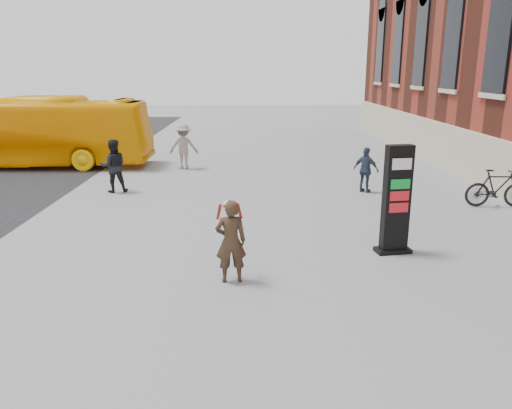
{
  "coord_description": "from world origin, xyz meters",
  "views": [
    {
      "loc": [
        1.21,
        -9.42,
        4.03
      ],
      "look_at": [
        1.29,
        0.67,
        1.29
      ],
      "focal_mm": 35.0,
      "sensor_mm": 36.0,
      "label": 1
    }
  ],
  "objects_px": {
    "pedestrian_c": "(366,170)",
    "bike_7": "(497,188)",
    "pedestrian_b": "(184,146)",
    "pedestrian_a": "(113,166)",
    "info_pylon": "(396,200)",
    "bus": "(24,132)",
    "woman": "(231,240)"
  },
  "relations": [
    {
      "from": "pedestrian_c",
      "to": "bike_7",
      "type": "distance_m",
      "value": 4.04
    },
    {
      "from": "pedestrian_b",
      "to": "bike_7",
      "type": "distance_m",
      "value": 11.95
    },
    {
      "from": "bike_7",
      "to": "pedestrian_b",
      "type": "bearing_deg",
      "value": 60.54
    },
    {
      "from": "pedestrian_a",
      "to": "pedestrian_c",
      "type": "distance_m",
      "value": 8.5
    },
    {
      "from": "pedestrian_a",
      "to": "pedestrian_c",
      "type": "bearing_deg",
      "value": 163.32
    },
    {
      "from": "pedestrian_c",
      "to": "bike_7",
      "type": "bearing_deg",
      "value": -171.27
    },
    {
      "from": "pedestrian_a",
      "to": "pedestrian_c",
      "type": "height_order",
      "value": "pedestrian_a"
    },
    {
      "from": "info_pylon",
      "to": "bike_7",
      "type": "bearing_deg",
      "value": 33.28
    },
    {
      "from": "pedestrian_b",
      "to": "pedestrian_c",
      "type": "relative_size",
      "value": 1.22
    },
    {
      "from": "pedestrian_a",
      "to": "pedestrian_b",
      "type": "height_order",
      "value": "pedestrian_b"
    },
    {
      "from": "pedestrian_a",
      "to": "pedestrian_c",
      "type": "xyz_separation_m",
      "value": [
        8.5,
        -0.12,
        -0.13
      ]
    },
    {
      "from": "bus",
      "to": "pedestrian_c",
      "type": "height_order",
      "value": "bus"
    },
    {
      "from": "bus",
      "to": "bike_7",
      "type": "height_order",
      "value": "bus"
    },
    {
      "from": "info_pylon",
      "to": "bus",
      "type": "distance_m",
      "value": 16.71
    },
    {
      "from": "woman",
      "to": "pedestrian_a",
      "type": "relative_size",
      "value": 0.93
    },
    {
      "from": "pedestrian_a",
      "to": "info_pylon",
      "type": "bearing_deg",
      "value": 127.3
    },
    {
      "from": "info_pylon",
      "to": "pedestrian_a",
      "type": "xyz_separation_m",
      "value": [
        -7.87,
        5.89,
        -0.33
      ]
    },
    {
      "from": "bus",
      "to": "bike_7",
      "type": "xyz_separation_m",
      "value": [
        17.09,
        -6.75,
        -0.9
      ]
    },
    {
      "from": "woman",
      "to": "pedestrian_c",
      "type": "xyz_separation_m",
      "value": [
        4.25,
        7.35,
        -0.08
      ]
    },
    {
      "from": "woman",
      "to": "bus",
      "type": "bearing_deg",
      "value": -60.49
    },
    {
      "from": "bus",
      "to": "bike_7",
      "type": "bearing_deg",
      "value": -111.34
    },
    {
      "from": "pedestrian_a",
      "to": "bike_7",
      "type": "relative_size",
      "value": 0.94
    },
    {
      "from": "bus",
      "to": "pedestrian_a",
      "type": "xyz_separation_m",
      "value": [
        5.02,
        -4.74,
        -0.58
      ]
    },
    {
      "from": "info_pylon",
      "to": "woman",
      "type": "height_order",
      "value": "info_pylon"
    },
    {
      "from": "bus",
      "to": "pedestrian_a",
      "type": "relative_size",
      "value": 5.91
    },
    {
      "from": "bus",
      "to": "bike_7",
      "type": "distance_m",
      "value": 18.39
    },
    {
      "from": "woman",
      "to": "bus",
      "type": "relative_size",
      "value": 0.16
    },
    {
      "from": "info_pylon",
      "to": "pedestrian_c",
      "type": "xyz_separation_m",
      "value": [
        0.63,
        5.77,
        -0.46
      ]
    },
    {
      "from": "info_pylon",
      "to": "pedestrian_c",
      "type": "relative_size",
      "value": 1.61
    },
    {
      "from": "pedestrian_b",
      "to": "pedestrian_c",
      "type": "xyz_separation_m",
      "value": [
        6.68,
        -4.25,
        -0.17
      ]
    },
    {
      "from": "pedestrian_a",
      "to": "pedestrian_b",
      "type": "distance_m",
      "value": 4.52
    },
    {
      "from": "bus",
      "to": "pedestrian_c",
      "type": "bearing_deg",
      "value": -109.53
    }
  ]
}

